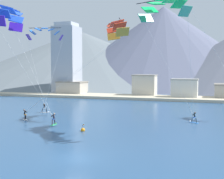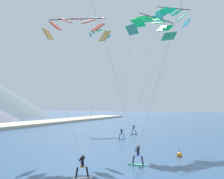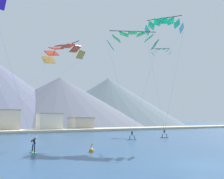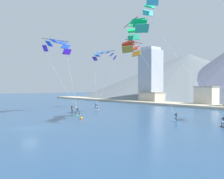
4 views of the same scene
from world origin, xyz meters
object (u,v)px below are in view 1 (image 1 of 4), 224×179
Objects in this scene: parafoil_kite_far_left at (116,28)px; race_marker_buoy at (83,130)px; kitesurfer_mid_center at (45,110)px; parafoil_kite_near_trail at (10,16)px; parafoil_kite_near_lead at (164,7)px; kitesurfer_far_left at (25,117)px; parafoil_kite_mid_center at (45,33)px; kitesurfer_near_trail at (54,121)px; kitesurfer_near_lead at (193,119)px.

parafoil_kite_far_left reaches higher than race_marker_buoy.
parafoil_kite_near_trail is (1.62, -12.02, 14.95)m from kitesurfer_mid_center.
parafoil_kite_near_lead is 1.04× the size of parafoil_kite_near_trail.
kitesurfer_far_left is 0.12× the size of parafoil_kite_mid_center.
kitesurfer_mid_center is at bearing 160.57° from parafoil_kite_near_lead.
kitesurfer_mid_center is 19.76m from parafoil_kite_far_left.
kitesurfer_mid_center is 0.12× the size of parafoil_kite_mid_center.
parafoil_kite_near_trail is at bearing -82.33° from kitesurfer_mid_center.
parafoil_kite_near_lead reaches higher than race_marker_buoy.
parafoil_kite_far_left is (-8.83, 7.07, -1.59)m from parafoil_kite_near_lead.
kitesurfer_far_left is at bearing -73.71° from parafoil_kite_mid_center.
kitesurfer_near_trail is 18.04m from parafoil_kite_far_left.
kitesurfer_far_left is (1.22, -8.19, 0.02)m from kitesurfer_mid_center.
kitesurfer_near_lead is at bearing 39.95° from race_marker_buoy.
parafoil_kite_mid_center reaches higher than race_marker_buoy.
parafoil_kite_far_left reaches higher than kitesurfer_mid_center.
kitesurfer_near_trail reaches higher than race_marker_buoy.
race_marker_buoy is at bearing -151.89° from parafoil_kite_near_lead.
kitesurfer_near_trail is 16.08m from parafoil_kite_near_trail.
kitesurfer_near_trail is (-18.94, -8.13, 0.11)m from kitesurfer_near_lead.
kitesurfer_far_left reaches higher than kitesurfer_mid_center.
parafoil_kite_near_trail is at bearing -76.03° from parafoil_kite_mid_center.
kitesurfer_near_lead is 1.64× the size of race_marker_buoy.
parafoil_kite_mid_center is (-25.12, 12.48, -1.18)m from parafoil_kite_near_lead.
kitesurfer_near_trail is 0.11× the size of parafoil_kite_near_lead.
parafoil_kite_near_lead reaches higher than parafoil_kite_near_trail.
parafoil_kite_near_lead is at bearing 0.57° from kitesurfer_far_left.
parafoil_kite_far_left is (-12.50, 1.12, 14.19)m from kitesurfer_near_lead.
parafoil_kite_far_left is (12.18, 11.11, -0.83)m from parafoil_kite_near_trail.
kitesurfer_far_left is 26.54m from parafoil_kite_near_lead.
parafoil_kite_near_trail is at bearing 174.81° from race_marker_buoy.
parafoil_kite_near_trail is 1.04× the size of parafoil_kite_mid_center.
parafoil_kite_far_left is at bearing 174.87° from kitesurfer_near_lead.
race_marker_buoy is (-13.18, -11.04, -0.30)m from kitesurfer_near_lead.
kitesurfer_near_lead is 0.11× the size of parafoil_kite_far_left.
kitesurfer_near_trail is 6.46m from race_marker_buoy.
kitesurfer_near_trail is 0.12× the size of parafoil_kite_far_left.
kitesurfer_near_lead is 30.56m from parafoil_kite_near_trail.
race_marker_buoy is at bearing -93.22° from parafoil_kite_far_left.
parafoil_kite_near_lead is at bearing 8.11° from kitesurfer_near_trail.
kitesurfer_far_left reaches higher than kitesurfer_near_lead.
parafoil_kite_near_lead is (22.63, -7.98, 15.71)m from kitesurfer_mid_center.
kitesurfer_near_lead is at bearing -4.41° from kitesurfer_mid_center.
kitesurfer_near_lead is 0.10× the size of parafoil_kite_near_lead.
parafoil_kite_near_trail is 0.99× the size of parafoil_kite_far_left.
parafoil_kite_near_trail is 17.03m from parafoil_kite_mid_center.
kitesurfer_mid_center reaches higher than kitesurfer_near_lead.
parafoil_kite_mid_center is (-28.78, 6.52, 14.59)m from kitesurfer_near_lead.
parafoil_kite_mid_center reaches higher than kitesurfer_mid_center.
parafoil_kite_near_lead is at bearing 10.89° from parafoil_kite_near_trail.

